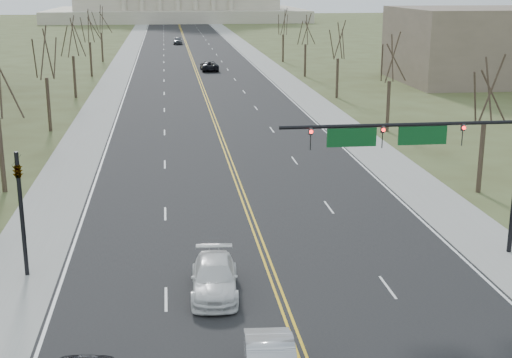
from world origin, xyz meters
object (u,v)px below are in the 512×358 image
object	(u,v)px
car_far_nb	(209,66)
car_far_sb	(178,40)
car_sb_inner_second	(214,278)
signal_mast	(421,145)
signal_left	(20,200)

from	to	relation	value
car_far_nb	car_far_sb	xyz separation A→B (m)	(-3.88, 49.86, 0.05)
car_sb_inner_second	car_far_sb	world-z (taller)	car_far_sb
signal_mast	car_sb_inner_second	bearing A→B (deg)	-163.05
car_sb_inner_second	car_far_sb	xyz separation A→B (m)	(1.01, 132.27, 0.09)
car_far_nb	car_far_sb	distance (m)	50.01
car_far_nb	signal_mast	bearing A→B (deg)	92.07
signal_mast	car_far_sb	bearing A→B (deg)	94.11
car_far_nb	car_far_sb	world-z (taller)	car_far_sb
signal_mast	car_far_nb	bearing A→B (deg)	93.90
signal_left	car_sb_inner_second	xyz separation A→B (m)	(8.66, -3.14, -2.98)
signal_mast	car_sb_inner_second	xyz separation A→B (m)	(-10.29, -3.13, -5.02)
car_sb_inner_second	car_far_nb	distance (m)	82.55
car_sb_inner_second	signal_mast	bearing A→B (deg)	20.59
signal_left	car_far_nb	distance (m)	80.47
car_sb_inner_second	car_far_nb	world-z (taller)	car_far_nb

